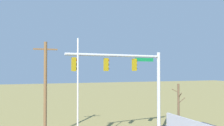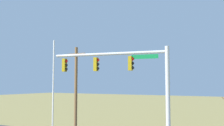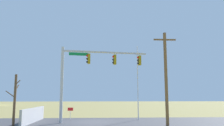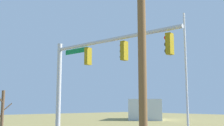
% 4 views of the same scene
% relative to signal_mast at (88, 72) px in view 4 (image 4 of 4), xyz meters
% --- Properties ---
extents(signal_mast, '(8.21, 1.48, 6.95)m').
position_rel_signal_mast_xyz_m(signal_mast, '(0.00, 0.00, 0.00)').
color(signal_mast, '#B2B5BA').
rests_on(signal_mast, ground_plane).
extents(flagpole, '(0.10, 0.10, 7.59)m').
position_rel_signal_mast_xyz_m(flagpole, '(-4.94, -1.97, -1.22)').
color(flagpole, silver).
rests_on(flagpole, ground_plane).
extents(utility_pole, '(1.90, 0.26, 7.76)m').
position_rel_signal_mast_xyz_m(utility_pole, '(-6.53, 2.75, -0.98)').
color(utility_pole, brown).
rests_on(utility_pole, ground_plane).
extents(bare_tree, '(1.27, 1.02, 4.15)m').
position_rel_signal_mast_xyz_m(bare_tree, '(5.82, 2.43, -2.88)').
color(bare_tree, brown).
rests_on(bare_tree, ground_plane).
extents(distant_building, '(12.32, 12.99, 4.40)m').
position_rel_signal_mast_xyz_m(distant_building, '(30.10, -38.37, -2.82)').
color(distant_building, silver).
rests_on(distant_building, ground_plane).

